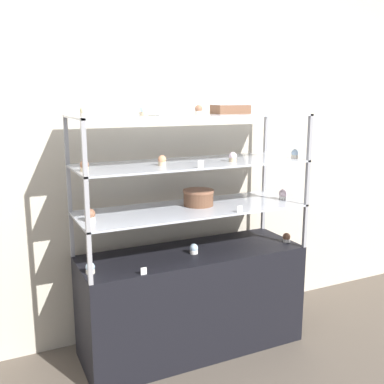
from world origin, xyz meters
The scene contains 26 objects.
ground_plane centered at (0.00, 0.00, 0.00)m, with size 20.00×20.00×0.00m, color brown.
back_wall centered at (0.00, 0.41, 1.30)m, with size 8.00×0.05×2.60m.
display_base centered at (0.00, 0.00, 0.35)m, with size 1.51×0.52×0.70m.
display_riser_lower centered at (0.00, 0.00, 0.99)m, with size 1.51×0.52×0.30m.
display_riser_middle centered at (0.00, 0.00, 1.29)m, with size 1.51×0.52×0.30m.
display_riser_upper centered at (0.00, 0.00, 1.59)m, with size 1.51×0.52×0.30m.
layer_cake_centerpiece centered at (0.07, 0.04, 1.06)m, with size 0.21×0.21×0.11m.
sheet_cake_frosted centered at (0.29, 0.01, 1.64)m, with size 0.24×0.14×0.07m.
cupcake_0 centered at (-0.70, -0.09, 0.73)m, with size 0.06×0.06×0.07m.
cupcake_1 centered at (-0.01, -0.04, 0.73)m, with size 0.06×0.06×0.07m.
cupcake_2 centered at (0.70, -0.11, 0.73)m, with size 0.06×0.06×0.07m.
price_tag_0 centered at (-0.43, -0.24, 0.72)m, with size 0.04×0.00×0.04m.
cupcake_3 centered at (-0.68, -0.04, 1.04)m, with size 0.06×0.06×0.08m.
cupcake_4 centered at (0.69, -0.06, 1.04)m, with size 0.06×0.06×0.08m.
price_tag_1 centered at (0.22, -0.24, 1.03)m, with size 0.04×0.00×0.04m.
cupcake_5 centered at (-0.71, -0.08, 1.34)m, with size 0.05×0.05×0.06m.
cupcake_6 centered at (-0.23, -0.06, 1.34)m, with size 0.05×0.05×0.06m.
cupcake_7 centered at (0.25, -0.10, 1.34)m, with size 0.05×0.05×0.06m.
cupcake_8 centered at (0.71, -0.14, 1.34)m, with size 0.05×0.05×0.06m.
price_tag_2 centered at (-0.06, -0.24, 1.33)m, with size 0.04×0.00×0.04m.
cupcake_9 centered at (-0.71, -0.14, 1.64)m, with size 0.05×0.05×0.06m.
cupcake_10 centered at (-0.36, -0.12, 1.64)m, with size 0.05×0.05×0.06m.
cupcake_11 centered at (0.00, -0.09, 1.64)m, with size 0.05×0.05×0.06m.
cupcake_12 centered at (0.69, -0.14, 1.64)m, with size 0.05×0.05×0.06m.
price_tag_3 centered at (-0.50, -0.24, 1.63)m, with size 0.04×0.00×0.04m.
donut_glazed centered at (-0.29, -0.03, 1.63)m, with size 0.14×0.14×0.03m.
Camera 1 is at (-1.24, -2.58, 1.71)m, focal length 42.00 mm.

